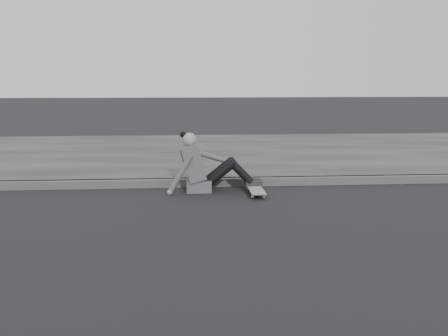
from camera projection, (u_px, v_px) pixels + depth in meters
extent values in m
plane|color=black|center=(418.00, 234.00, 5.27)|extent=(80.00, 80.00, 0.00)
cube|color=#444444|center=(342.00, 180.00, 7.80)|extent=(24.00, 0.16, 0.12)
cube|color=#323232|center=(299.00, 152.00, 10.76)|extent=(24.00, 6.00, 0.12)
cylinder|color=#A9A9A3|center=(253.00, 196.00, 6.86)|extent=(0.03, 0.05, 0.05)
cylinder|color=#A9A9A3|center=(263.00, 196.00, 6.87)|extent=(0.03, 0.05, 0.05)
cylinder|color=#A9A9A3|center=(248.00, 188.00, 7.37)|extent=(0.03, 0.05, 0.05)
cylinder|color=#A9A9A3|center=(258.00, 188.00, 7.38)|extent=(0.03, 0.05, 0.05)
cube|color=#28282A|center=(258.00, 194.00, 6.86)|extent=(0.16, 0.04, 0.03)
cube|color=#28282A|center=(253.00, 186.00, 7.37)|extent=(0.16, 0.04, 0.03)
cube|color=slate|center=(255.00, 188.00, 7.11)|extent=(0.20, 0.78, 0.02)
cube|color=#49494C|center=(199.00, 185.00, 7.30)|extent=(0.36, 0.34, 0.18)
cube|color=#49494C|center=(194.00, 162.00, 7.23)|extent=(0.37, 0.40, 0.57)
cube|color=#49494C|center=(185.00, 154.00, 7.20)|extent=(0.14, 0.30, 0.20)
cylinder|color=gray|center=(190.00, 146.00, 7.18)|extent=(0.09, 0.09, 0.08)
sphere|color=gray|center=(189.00, 140.00, 7.17)|extent=(0.20, 0.20, 0.20)
sphere|color=black|center=(183.00, 135.00, 7.17)|extent=(0.09, 0.09, 0.09)
cylinder|color=black|center=(221.00, 173.00, 7.20)|extent=(0.43, 0.13, 0.39)
cylinder|color=black|center=(220.00, 171.00, 7.37)|extent=(0.43, 0.13, 0.39)
cylinder|color=black|center=(241.00, 173.00, 7.22)|extent=(0.35, 0.11, 0.36)
cylinder|color=black|center=(240.00, 171.00, 7.40)|extent=(0.35, 0.11, 0.36)
sphere|color=black|center=(232.00, 163.00, 7.19)|extent=(0.13, 0.13, 0.13)
sphere|color=black|center=(231.00, 161.00, 7.36)|extent=(0.13, 0.13, 0.13)
cube|color=#252525|center=(254.00, 183.00, 7.26)|extent=(0.24, 0.08, 0.07)
cube|color=#252525|center=(252.00, 181.00, 7.44)|extent=(0.24, 0.08, 0.07)
cylinder|color=#49494C|center=(180.00, 175.00, 7.03)|extent=(0.38, 0.08, 0.58)
sphere|color=gray|center=(170.00, 192.00, 7.06)|extent=(0.08, 0.08, 0.08)
cylinder|color=#49494C|center=(210.00, 156.00, 7.40)|extent=(0.48, 0.08, 0.21)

